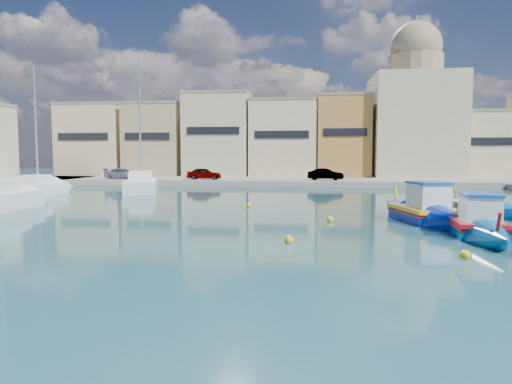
% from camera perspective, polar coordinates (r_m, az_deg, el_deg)
% --- Properties ---
extents(ground, '(160.00, 160.00, 0.00)m').
position_cam_1_polar(ground, '(17.89, 15.32, -6.27)').
color(ground, '#123038').
rests_on(ground, ground).
extents(north_quay, '(80.00, 8.00, 0.60)m').
position_cam_1_polar(north_quay, '(49.52, 9.59, 1.23)').
color(north_quay, gray).
rests_on(north_quay, ground).
extents(north_townhouses, '(83.20, 7.87, 10.19)m').
position_cam_1_polar(north_townhouses, '(57.51, 15.94, 6.29)').
color(north_townhouses, beige).
rests_on(north_townhouses, ground).
extents(church_block, '(10.00, 10.00, 19.10)m').
position_cam_1_polar(church_block, '(58.96, 19.14, 9.49)').
color(church_block, '#BFB58E').
rests_on(church_block, ground).
extents(parked_cars, '(25.95, 2.30, 1.24)m').
position_cam_1_polar(parked_cars, '(49.04, -6.08, 2.28)').
color(parked_cars, '#4C1919').
rests_on(parked_cars, north_quay).
extents(luzzu_turquoise_cabin, '(2.76, 8.70, 2.75)m').
position_cam_1_polar(luzzu_turquoise_cabin, '(21.19, 25.82, -3.96)').
color(luzzu_turquoise_cabin, '#00559F').
rests_on(luzzu_turquoise_cabin, ground).
extents(luzzu_blue_cabin, '(4.17, 9.00, 3.10)m').
position_cam_1_polar(luzzu_blue_cabin, '(24.24, 20.17, -2.60)').
color(luzzu_blue_cabin, '#0022AC').
rests_on(luzzu_blue_cabin, ground).
extents(luzzu_green, '(4.13, 7.22, 2.22)m').
position_cam_1_polar(luzzu_green, '(28.38, 26.75, -2.05)').
color(luzzu_green, '#0062A5').
rests_on(luzzu_green, ground).
extents(yacht_north, '(5.14, 9.45, 12.15)m').
position_cam_1_polar(yacht_north, '(42.89, -14.03, 0.83)').
color(yacht_north, white).
rests_on(yacht_north, ground).
extents(yacht_midnorth, '(3.18, 8.05, 11.12)m').
position_cam_1_polar(yacht_midnorth, '(41.68, -24.46, 0.37)').
color(yacht_midnorth, white).
rests_on(yacht_midnorth, ground).
extents(yacht_mid, '(2.90, 9.74, 12.18)m').
position_cam_1_polar(yacht_mid, '(32.47, -27.98, -0.86)').
color(yacht_mid, white).
rests_on(yacht_mid, ground).
extents(mooring_buoys, '(22.20, 21.14, 0.36)m').
position_cam_1_polar(mooring_buoys, '(23.88, 17.70, -3.36)').
color(mooring_buoys, yellow).
rests_on(mooring_buoys, ground).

